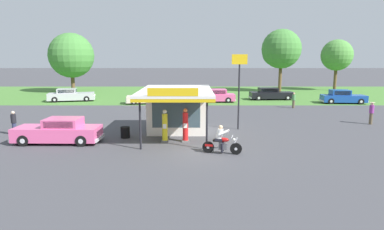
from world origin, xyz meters
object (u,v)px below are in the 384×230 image
object	(u,v)px
bystander_leaning_by_kiosk	(15,122)
spare_tire_stack	(126,132)
motorcycle_with_rider	(222,142)
parked_car_back_row_centre_right	(214,96)
gas_pump_offside	(186,127)
bystander_strolling_foreground	(295,100)
featured_classic_sedan	(60,131)
parked_car_back_row_centre_left	(72,95)
gas_pump_nearside	(166,127)
parked_car_back_row_right	(272,94)
roadside_pole_sign	(240,79)
parked_car_back_row_far_left	(151,98)
bystander_standing_back_lot	(373,112)
parked_car_back_row_left	(344,97)

from	to	relation	value
bystander_leaning_by_kiosk	spare_tire_stack	bearing A→B (deg)	-6.00
motorcycle_with_rider	parked_car_back_row_centre_right	xyz separation A→B (m)	(0.93, 21.42, 0.04)
gas_pump_offside	bystander_strolling_foreground	world-z (taller)	gas_pump_offside
bystander_leaning_by_kiosk	gas_pump_offside	bearing A→B (deg)	-9.06
motorcycle_with_rider	featured_classic_sedan	distance (m)	10.03
gas_pump_offside	spare_tire_stack	xyz separation A→B (m)	(-3.94, 1.05, -0.60)
featured_classic_sedan	parked_car_back_row_centre_left	world-z (taller)	featured_classic_sedan
gas_pump_nearside	parked_car_back_row_right	world-z (taller)	gas_pump_nearside
roadside_pole_sign	parked_car_back_row_far_left	bearing A→B (deg)	120.55
parked_car_back_row_right	motorcycle_with_rider	bearing A→B (deg)	-109.11
bystander_standing_back_lot	spare_tire_stack	xyz separation A→B (m)	(-18.36, -4.46, -0.59)
parked_car_back_row_centre_right	featured_classic_sedan	bearing A→B (deg)	-119.25
gas_pump_nearside	featured_classic_sedan	bearing A→B (deg)	-177.89
bystander_strolling_foreground	featured_classic_sedan	bearing A→B (deg)	-142.53
parked_car_back_row_left	roadside_pole_sign	bearing A→B (deg)	-134.63
bystander_leaning_by_kiosk	parked_car_back_row_centre_left	bearing A→B (deg)	98.11
parked_car_back_row_centre_right	bystander_leaning_by_kiosk	bearing A→B (deg)	-130.55
parked_car_back_row_centre_left	bystander_strolling_foreground	xyz separation A→B (m)	(25.04, -5.48, 0.14)
featured_classic_sedan	bystander_standing_back_lot	size ratio (longest dim) A/B	3.02
featured_classic_sedan	parked_car_back_row_centre_right	distance (m)	21.83
gas_pump_nearside	motorcycle_with_rider	xyz separation A→B (m)	(3.27, -2.61, -0.27)
parked_car_back_row_centre_right	parked_car_back_row_centre_left	distance (m)	17.05
parked_car_back_row_centre_left	bystander_leaning_by_kiosk	world-z (taller)	bystander_leaning_by_kiosk
parked_car_back_row_left	parked_car_back_row_centre_left	distance (m)	31.77
roadside_pole_sign	spare_tire_stack	size ratio (longest dim) A/B	7.48
gas_pump_offside	parked_car_back_row_centre_right	size ratio (longest dim) A/B	0.39
parked_car_back_row_left	bystander_strolling_foreground	xyz separation A→B (m)	(-6.68, -3.61, 0.14)
featured_classic_sedan	roadside_pole_sign	xyz separation A→B (m)	(11.51, 3.90, 2.93)
gas_pump_offside	gas_pump_nearside	bearing A→B (deg)	-180.00
featured_classic_sedan	parked_car_back_row_left	xyz separation A→B (m)	(25.34, 17.92, -0.00)
roadside_pole_sign	bystander_leaning_by_kiosk	bearing A→B (deg)	-173.26
bystander_strolling_foreground	parked_car_back_row_left	bearing A→B (deg)	28.39
bystander_standing_back_lot	parked_car_back_row_centre_left	bearing A→B (deg)	153.79
featured_classic_sedan	parked_car_back_row_left	world-z (taller)	parked_car_back_row_left
gas_pump_nearside	bystander_standing_back_lot	distance (m)	16.62
parked_car_back_row_right	spare_tire_stack	bearing A→B (deg)	-125.25
gas_pump_offside	spare_tire_stack	distance (m)	4.13
parked_car_back_row_left	parked_car_back_row_far_left	distance (m)	21.97
spare_tire_stack	parked_car_back_row_left	bearing A→B (deg)	37.67
gas_pump_nearside	featured_classic_sedan	size ratio (longest dim) A/B	0.38
featured_classic_sedan	parked_car_back_row_centre_right	xyz separation A→B (m)	(10.67, 19.05, -0.01)
bystander_strolling_foreground	roadside_pole_sign	world-z (taller)	roadside_pole_sign
gas_pump_nearside	featured_classic_sedan	world-z (taller)	gas_pump_nearside
featured_classic_sedan	parked_car_back_row_centre_right	world-z (taller)	featured_classic_sedan
gas_pump_nearside	roadside_pole_sign	world-z (taller)	roadside_pole_sign
gas_pump_offside	parked_car_back_row_left	bearing A→B (deg)	45.13
motorcycle_with_rider	featured_classic_sedan	size ratio (longest dim) A/B	0.40
motorcycle_with_rider	parked_car_back_row_left	distance (m)	25.59
gas_pump_nearside	spare_tire_stack	bearing A→B (deg)	158.66
motorcycle_with_rider	parked_car_back_row_right	size ratio (longest dim) A/B	0.38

